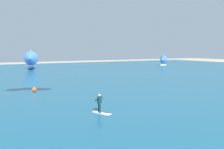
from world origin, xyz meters
TOP-DOWN VIEW (x-y plane):
  - ocean at (0.00, 49.75)m, footprint 160.00×90.00m
  - kitesurfer at (-3.31, 16.59)m, footprint 1.23×2.02m
  - sailboat_center_horizon at (40.51, 59.31)m, footprint 3.55×3.09m
  - sailboat_anchored_offshore at (0.55, 67.42)m, footprint 4.40×4.91m
  - marker_buoy at (-6.07, 30.44)m, footprint 0.61×0.61m

SIDE VIEW (x-z plane):
  - ocean at x=0.00m, z-range 0.00..0.10m
  - marker_buoy at x=-6.07m, z-range 0.10..0.71m
  - kitesurfer at x=-3.31m, z-range -0.13..1.54m
  - sailboat_center_horizon at x=40.51m, z-range -0.07..3.94m
  - sailboat_anchored_offshore at x=0.55m, z-range -0.13..5.40m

